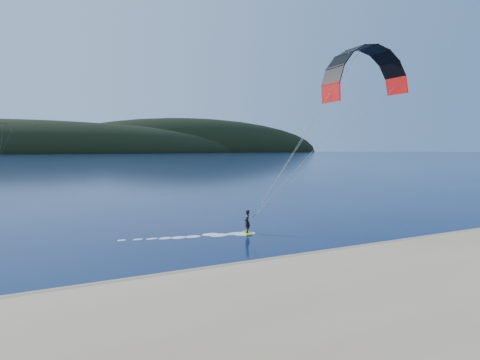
% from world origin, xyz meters
% --- Properties ---
extents(ground, '(1800.00, 1800.00, 0.00)m').
position_xyz_m(ground, '(0.00, 0.00, 0.00)').
color(ground, '#08163E').
rests_on(ground, ground).
extents(wet_sand, '(220.00, 2.50, 0.10)m').
position_xyz_m(wet_sand, '(0.00, 4.50, 0.05)').
color(wet_sand, '#967657').
rests_on(wet_sand, ground).
extents(headland, '(1200.00, 310.00, 140.00)m').
position_xyz_m(headland, '(0.63, 745.28, 0.00)').
color(headland, black).
rests_on(headland, ground).
extents(kitesurfer_near, '(23.94, 7.29, 15.10)m').
position_xyz_m(kitesurfer_near, '(12.21, 9.37, 11.73)').
color(kitesurfer_near, '#A8E11A').
rests_on(kitesurfer_near, ground).
extents(kitesurfer_far, '(7.20, 8.32, 17.35)m').
position_xyz_m(kitesurfer_far, '(-29.66, 193.84, 15.37)').
color(kitesurfer_far, '#A8E11A').
rests_on(kitesurfer_far, ground).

